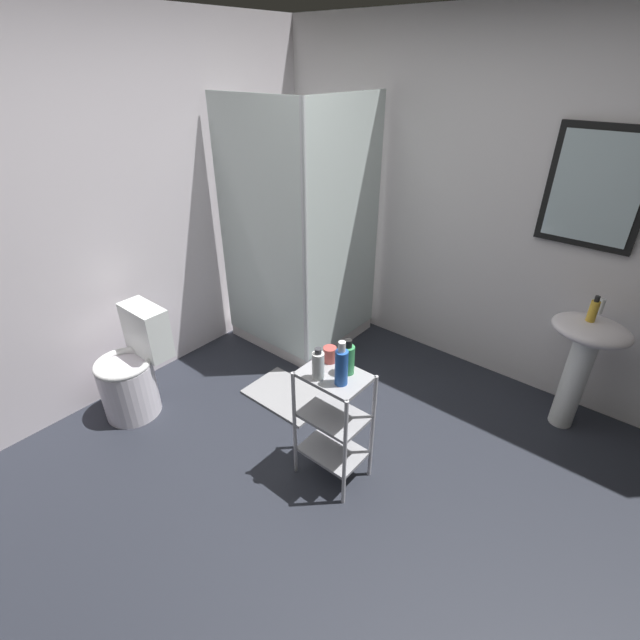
{
  "coord_description": "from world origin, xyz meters",
  "views": [
    {
      "loc": [
        1.12,
        -1.37,
        2.19
      ],
      "look_at": [
        -0.35,
        0.4,
        0.86
      ],
      "focal_mm": 25.46,
      "sensor_mm": 36.0,
      "label": 1
    }
  ],
  "objects_px": {
    "lotion_bottle_white": "(318,365)",
    "rinse_cup": "(330,354)",
    "bath_mat": "(287,395)",
    "storage_cart": "(333,418)",
    "toilet": "(133,372)",
    "pedestal_sink": "(583,352)",
    "shower_stall": "(302,292)",
    "shampoo_bottle_blue": "(341,366)",
    "body_wash_bottle_green": "(348,359)",
    "hand_soap_bottle": "(593,310)"
  },
  "relations": [
    {
      "from": "pedestal_sink",
      "to": "lotion_bottle_white",
      "type": "bearing_deg",
      "value": -124.38
    },
    {
      "from": "rinse_cup",
      "to": "body_wash_bottle_green",
      "type": "bearing_deg",
      "value": -8.89
    },
    {
      "from": "bath_mat",
      "to": "toilet",
      "type": "bearing_deg",
      "value": -133.34
    },
    {
      "from": "pedestal_sink",
      "to": "bath_mat",
      "type": "relative_size",
      "value": 1.35
    },
    {
      "from": "body_wash_bottle_green",
      "to": "toilet",
      "type": "bearing_deg",
      "value": -162.05
    },
    {
      "from": "toilet",
      "to": "bath_mat",
      "type": "bearing_deg",
      "value": 46.66
    },
    {
      "from": "shower_stall",
      "to": "bath_mat",
      "type": "height_order",
      "value": "shower_stall"
    },
    {
      "from": "shower_stall",
      "to": "body_wash_bottle_green",
      "type": "xyz_separation_m",
      "value": [
        1.19,
        -0.97,
        0.37
      ]
    },
    {
      "from": "shampoo_bottle_blue",
      "to": "lotion_bottle_white",
      "type": "xyz_separation_m",
      "value": [
        -0.12,
        -0.04,
        -0.03
      ]
    },
    {
      "from": "hand_soap_bottle",
      "to": "rinse_cup",
      "type": "bearing_deg",
      "value": -128.69
    },
    {
      "from": "hand_soap_bottle",
      "to": "shampoo_bottle_blue",
      "type": "bearing_deg",
      "value": -121.41
    },
    {
      "from": "hand_soap_bottle",
      "to": "rinse_cup",
      "type": "distance_m",
      "value": 1.62
    },
    {
      "from": "pedestal_sink",
      "to": "lotion_bottle_white",
      "type": "relative_size",
      "value": 4.42
    },
    {
      "from": "shower_stall",
      "to": "pedestal_sink",
      "type": "xyz_separation_m",
      "value": [
        2.09,
        0.33,
        0.12
      ]
    },
    {
      "from": "toilet",
      "to": "rinse_cup",
      "type": "distance_m",
      "value": 1.5
    },
    {
      "from": "toilet",
      "to": "shampoo_bottle_blue",
      "type": "xyz_separation_m",
      "value": [
        1.5,
        0.38,
        0.53
      ]
    },
    {
      "from": "shampoo_bottle_blue",
      "to": "rinse_cup",
      "type": "xyz_separation_m",
      "value": [
        -0.17,
        0.12,
        -0.06
      ]
    },
    {
      "from": "toilet",
      "to": "storage_cart",
      "type": "xyz_separation_m",
      "value": [
        1.43,
        0.42,
        0.12
      ]
    },
    {
      "from": "shower_stall",
      "to": "pedestal_sink",
      "type": "relative_size",
      "value": 2.47
    },
    {
      "from": "body_wash_bottle_green",
      "to": "rinse_cup",
      "type": "xyz_separation_m",
      "value": [
        -0.14,
        0.02,
        -0.04
      ]
    },
    {
      "from": "shampoo_bottle_blue",
      "to": "lotion_bottle_white",
      "type": "bearing_deg",
      "value": -160.98
    },
    {
      "from": "lotion_bottle_white",
      "to": "pedestal_sink",
      "type": "bearing_deg",
      "value": 55.62
    },
    {
      "from": "shower_stall",
      "to": "storage_cart",
      "type": "xyz_separation_m",
      "value": [
        1.15,
        -1.03,
        -0.03
      ]
    },
    {
      "from": "shower_stall",
      "to": "lotion_bottle_white",
      "type": "xyz_separation_m",
      "value": [
        1.11,
        -1.11,
        0.36
      ]
    },
    {
      "from": "toilet",
      "to": "pedestal_sink",
      "type": "bearing_deg",
      "value": 36.92
    },
    {
      "from": "lotion_bottle_white",
      "to": "bath_mat",
      "type": "xyz_separation_m",
      "value": [
        -0.66,
        0.42,
        -0.81
      ]
    },
    {
      "from": "lotion_bottle_white",
      "to": "rinse_cup",
      "type": "xyz_separation_m",
      "value": [
        -0.05,
        0.16,
        -0.04
      ]
    },
    {
      "from": "shampoo_bottle_blue",
      "to": "lotion_bottle_white",
      "type": "distance_m",
      "value": 0.13
    },
    {
      "from": "lotion_bottle_white",
      "to": "rinse_cup",
      "type": "distance_m",
      "value": 0.17
    },
    {
      "from": "toilet",
      "to": "rinse_cup",
      "type": "height_order",
      "value": "rinse_cup"
    },
    {
      "from": "storage_cart",
      "to": "bath_mat",
      "type": "relative_size",
      "value": 1.23
    },
    {
      "from": "shampoo_bottle_blue",
      "to": "rinse_cup",
      "type": "relative_size",
      "value": 2.87
    },
    {
      "from": "toilet",
      "to": "lotion_bottle_white",
      "type": "height_order",
      "value": "lotion_bottle_white"
    },
    {
      "from": "storage_cart",
      "to": "bath_mat",
      "type": "xyz_separation_m",
      "value": [
        -0.71,
        0.35,
        -0.43
      ]
    },
    {
      "from": "shower_stall",
      "to": "toilet",
      "type": "distance_m",
      "value": 1.48
    },
    {
      "from": "rinse_cup",
      "to": "lotion_bottle_white",
      "type": "bearing_deg",
      "value": -72.55
    },
    {
      "from": "pedestal_sink",
      "to": "shower_stall",
      "type": "bearing_deg",
      "value": -171.04
    },
    {
      "from": "pedestal_sink",
      "to": "bath_mat",
      "type": "bearing_deg",
      "value": -148.37
    },
    {
      "from": "shower_stall",
      "to": "storage_cart",
      "type": "distance_m",
      "value": 1.55
    },
    {
      "from": "hand_soap_bottle",
      "to": "bath_mat",
      "type": "xyz_separation_m",
      "value": [
        -1.62,
        -0.99,
        -0.87
      ]
    },
    {
      "from": "hand_soap_bottle",
      "to": "body_wash_bottle_green",
      "type": "relative_size",
      "value": 0.81
    },
    {
      "from": "bath_mat",
      "to": "storage_cart",
      "type": "bearing_deg",
      "value": -26.17
    },
    {
      "from": "body_wash_bottle_green",
      "to": "rinse_cup",
      "type": "bearing_deg",
      "value": 171.11
    },
    {
      "from": "pedestal_sink",
      "to": "storage_cart",
      "type": "bearing_deg",
      "value": -124.58
    },
    {
      "from": "toilet",
      "to": "rinse_cup",
      "type": "xyz_separation_m",
      "value": [
        1.33,
        0.5,
        0.47
      ]
    },
    {
      "from": "storage_cart",
      "to": "toilet",
      "type": "bearing_deg",
      "value": -163.7
    },
    {
      "from": "pedestal_sink",
      "to": "rinse_cup",
      "type": "xyz_separation_m",
      "value": [
        -1.03,
        -1.28,
        0.2
      ]
    },
    {
      "from": "toilet",
      "to": "shampoo_bottle_blue",
      "type": "distance_m",
      "value": 1.64
    },
    {
      "from": "rinse_cup",
      "to": "shampoo_bottle_blue",
      "type": "bearing_deg",
      "value": -34.83
    },
    {
      "from": "storage_cart",
      "to": "bath_mat",
      "type": "distance_m",
      "value": 0.9
    }
  ]
}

